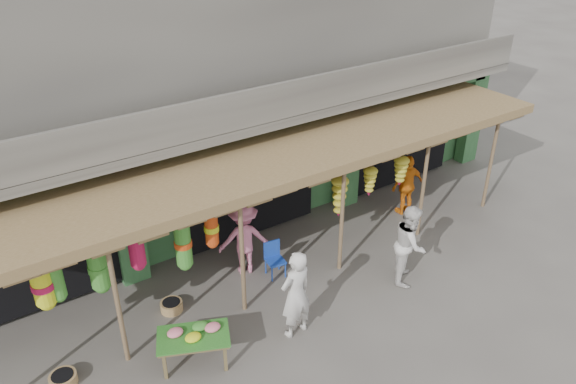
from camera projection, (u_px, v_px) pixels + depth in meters
ground at (298, 278)px, 12.49m from camera, size 80.00×80.00×0.00m
building at (191, 76)px, 14.39m from camera, size 16.40×6.80×7.00m
awning at (272, 163)px, 11.76m from camera, size 14.00×2.70×2.79m
flower_table at (194, 337)px, 10.02m from camera, size 1.48×1.21×0.77m
blue_chair at (274, 257)px, 12.44m from camera, size 0.43×0.44×0.81m
basket_left at (63, 379)px, 9.83m from camera, size 0.55×0.55×0.20m
basket_right at (172, 306)px, 11.52m from camera, size 0.57×0.57×0.21m
person_front at (296, 294)px, 10.55m from camera, size 0.73×0.52×1.89m
person_right at (410, 244)px, 12.08m from camera, size 1.12×1.11×1.83m
person_vendor at (407, 185)px, 14.62m from camera, size 0.99×0.46×1.65m
person_shopper at (244, 238)px, 12.34m from camera, size 1.29×1.01×1.75m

